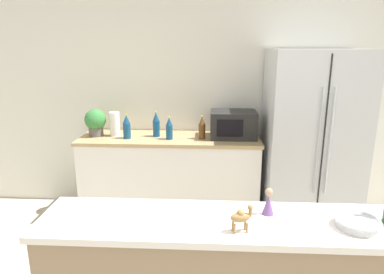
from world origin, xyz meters
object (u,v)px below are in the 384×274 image
at_px(microwave, 233,124).
at_px(wise_man_figurine_blue, 268,203).
at_px(paper_towel_roll, 115,124).
at_px(back_bottle_3, 127,127).
at_px(back_bottle_0, 202,128).
at_px(back_bottle_2, 156,124).
at_px(refrigerator, 311,140).
at_px(back_bottle_1, 169,129).
at_px(fruit_bowl, 357,223).
at_px(camel_figurine, 241,217).
at_px(potted_plant, 95,122).

bearing_deg(microwave, wise_man_figurine_blue, -88.04).
height_order(paper_towel_roll, back_bottle_3, same).
bearing_deg(back_bottle_0, back_bottle_2, 171.75).
xyz_separation_m(refrigerator, paper_towel_roll, (-2.06, 0.10, 0.12)).
height_order(back_bottle_3, wise_man_figurine_blue, back_bottle_3).
height_order(back_bottle_1, back_bottle_3, back_bottle_3).
distance_m(refrigerator, back_bottle_1, 1.46).
bearing_deg(back_bottle_0, paper_towel_roll, 175.83).
relative_size(back_bottle_1, wise_man_figurine_blue, 1.65).
xyz_separation_m(back_bottle_2, fruit_bowl, (1.29, -2.00, -0.02)).
distance_m(back_bottle_3, wise_man_figurine_blue, 2.14).
xyz_separation_m(microwave, fruit_bowl, (0.47, -2.01, -0.03)).
distance_m(camel_figurine, wise_man_figurine_blue, 0.24).
distance_m(back_bottle_0, camel_figurine, 2.02).
relative_size(paper_towel_roll, back_bottle_3, 1.00).
distance_m(paper_towel_roll, microwave, 1.26).
bearing_deg(back_bottle_2, back_bottle_1, -35.38).
bearing_deg(back_bottle_3, back_bottle_2, 18.26).
relative_size(microwave, fruit_bowl, 2.26).
distance_m(potted_plant, wise_man_figurine_blue, 2.42).
bearing_deg(back_bottle_2, refrigerator, -3.49).
relative_size(paper_towel_roll, fruit_bowl, 1.22).
xyz_separation_m(back_bottle_0, fruit_bowl, (0.80, -1.93, -0.00)).
bearing_deg(refrigerator, back_bottle_1, -179.59).
bearing_deg(back_bottle_1, back_bottle_0, 6.35).
relative_size(paper_towel_roll, back_bottle_2, 0.95).
bearing_deg(fruit_bowl, back_bottle_3, 129.73).
bearing_deg(fruit_bowl, wise_man_figurine_blue, 164.14).
height_order(potted_plant, paper_towel_roll, potted_plant).
height_order(microwave, back_bottle_2, microwave).
bearing_deg(refrigerator, microwave, 172.22).
bearing_deg(paper_towel_roll, back_bottle_3, -31.76).
xyz_separation_m(back_bottle_0, camel_figurine, (0.24, -2.00, 0.05)).
height_order(back_bottle_1, camel_figurine, back_bottle_1).
relative_size(microwave, back_bottle_1, 2.01).
distance_m(microwave, back_bottle_1, 0.67).
height_order(back_bottle_0, back_bottle_2, back_bottle_2).
bearing_deg(potted_plant, back_bottle_3, -13.39).
distance_m(back_bottle_0, back_bottle_2, 0.49).
relative_size(microwave, wise_man_figurine_blue, 3.32).
xyz_separation_m(refrigerator, back_bottle_2, (-1.61, 0.10, 0.12)).
bearing_deg(camel_figurine, potted_plant, 123.79).
bearing_deg(microwave, camel_figurine, -92.49).
distance_m(potted_plant, fruit_bowl, 2.78).
distance_m(microwave, wise_man_figurine_blue, 1.90).
bearing_deg(wise_man_figurine_blue, back_bottle_3, 123.32).
relative_size(refrigerator, microwave, 3.78).
relative_size(back_bottle_0, back_bottle_1, 1.03).
distance_m(refrigerator, back_bottle_2, 1.62).
relative_size(potted_plant, paper_towel_roll, 1.12).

